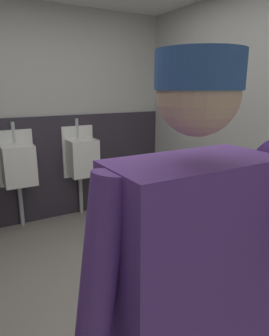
{
  "coord_description": "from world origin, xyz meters",
  "views": [
    {
      "loc": [
        -0.85,
        -1.81,
        1.62
      ],
      "look_at": [
        -0.16,
        -0.6,
        1.25
      ],
      "focal_mm": 32.82,
      "sensor_mm": 36.0,
      "label": 1
    }
  ],
  "objects": [
    {
      "name": "person",
      "position": [
        -0.32,
        -1.21,
        1.0
      ],
      "size": [
        0.69,
        0.6,
        1.7
      ],
      "color": "#2D3342",
      "rests_on": "ground_plane"
    },
    {
      "name": "wainscot_band_back",
      "position": [
        0.0,
        1.89,
        0.64
      ],
      "size": [
        3.22,
        0.03,
        1.28
      ],
      "primitive_type": "cube",
      "color": "#2D2833",
      "rests_on": "ground_plane"
    },
    {
      "name": "urinal_middle",
      "position": [
        -0.32,
        1.75,
        0.78
      ],
      "size": [
        0.4,
        0.34,
        1.24
      ],
      "color": "white",
      "rests_on": "ground_plane"
    },
    {
      "name": "ground_plane",
      "position": [
        0.0,
        0.0,
        -0.02
      ],
      "size": [
        3.82,
        4.41,
        0.04
      ],
      "primitive_type": "cube",
      "color": "gray"
    },
    {
      "name": "urinal_right",
      "position": [
        0.43,
        1.75,
        0.78
      ],
      "size": [
        0.4,
        0.34,
        1.24
      ],
      "color": "white",
      "rests_on": "ground_plane"
    },
    {
      "name": "wall_back",
      "position": [
        0.0,
        1.97,
        1.26
      ],
      "size": [
        3.82,
        0.12,
        2.52
      ],
      "primitive_type": "cube",
      "color": "#B2B2AD",
      "rests_on": "ground_plane"
    }
  ]
}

